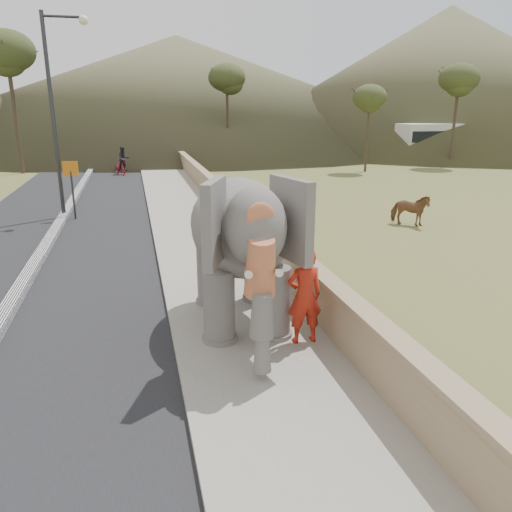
{
  "coord_description": "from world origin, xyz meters",
  "views": [
    {
      "loc": [
        -2.03,
        -5.55,
        4.53
      ],
      "look_at": [
        0.2,
        3.56,
        1.7
      ],
      "focal_mm": 35.0,
      "sensor_mm": 36.0,
      "label": 1
    }
  ],
  "objects_px": {
    "lamppost": "(59,97)",
    "elephant_and_man": "(241,248)",
    "motorcyclist": "(122,164)",
    "cow": "(410,210)"
  },
  "relations": [
    {
      "from": "lamppost",
      "to": "elephant_and_man",
      "type": "height_order",
      "value": "lamppost"
    },
    {
      "from": "lamppost",
      "to": "motorcyclist",
      "type": "relative_size",
      "value": 4.19
    },
    {
      "from": "motorcyclist",
      "to": "cow",
      "type": "bearing_deg",
      "value": -58.78
    },
    {
      "from": "cow",
      "to": "motorcyclist",
      "type": "xyz_separation_m",
      "value": [
        -11.16,
        18.42,
        0.12
      ]
    },
    {
      "from": "elephant_and_man",
      "to": "motorcyclist",
      "type": "height_order",
      "value": "elephant_and_man"
    },
    {
      "from": "lamppost",
      "to": "motorcyclist",
      "type": "xyz_separation_m",
      "value": [
        1.91,
        13.64,
        -4.12
      ]
    },
    {
      "from": "cow",
      "to": "motorcyclist",
      "type": "distance_m",
      "value": 21.54
    },
    {
      "from": "lamppost",
      "to": "elephant_and_man",
      "type": "distance_m",
      "value": 13.53
    },
    {
      "from": "cow",
      "to": "elephant_and_man",
      "type": "distance_m",
      "value": 11.3
    },
    {
      "from": "cow",
      "to": "motorcyclist",
      "type": "relative_size",
      "value": 0.78
    }
  ]
}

